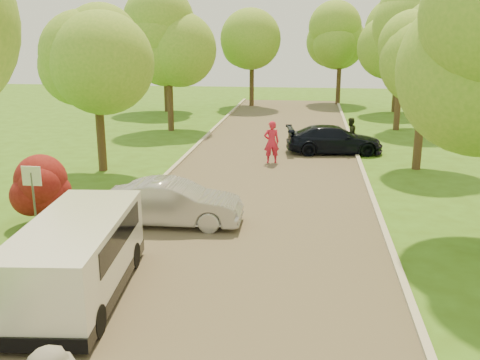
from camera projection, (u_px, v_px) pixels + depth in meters
The scene contains 19 objects.
ground at pixel (214, 329), 10.64m from camera, with size 100.00×100.00×0.00m, color #395F16.
road at pixel (255, 205), 18.29m from camera, with size 8.00×60.00×0.01m, color #4C4438.
curb_left at pixel (141, 199), 18.78m from camera, with size 0.18×60.00×0.12m, color #B2AD9E.
curb_right at pixel (376, 209), 17.76m from camera, with size 0.18×60.00×0.12m, color #B2AD9E.
street_sign at pixel (33, 188), 14.78m from camera, with size 0.55×0.06×2.17m.
red_shrub at pixel (43, 188), 16.40m from camera, with size 1.70×1.70×1.95m.
tree_l_midb at pixel (100, 62), 21.76m from camera, with size 4.30×4.20×6.62m.
tree_l_far at pixel (172, 38), 31.03m from camera, with size 4.92×4.80×7.79m.
tree_r_midb at pixel (431, 54), 21.91m from camera, with size 4.51×4.40×7.01m.
tree_r_far at pixel (408, 31), 31.14m from camera, with size 5.33×5.20×8.34m.
tree_bg_a at pixel (167, 39), 39.02m from camera, with size 5.12×5.00×7.72m.
tree_bg_b at pixel (403, 36), 38.74m from camera, with size 5.12×5.00×7.95m.
tree_bg_c at pixel (255, 42), 42.17m from camera, with size 4.92×4.80×7.33m.
tree_bg_d at pixel (343, 38), 43.13m from camera, with size 5.12×5.00×7.72m.
minivan at pixel (78, 257), 11.72m from camera, with size 2.35×4.99×1.80m.
silver_sedan at pixel (173, 203), 16.29m from camera, with size 1.46×4.20×1.38m, color #A4A4A9.
dark_sedan at pixel (334, 140), 26.13m from camera, with size 1.90×4.68×1.36m, color black.
person_striped at pixel (272, 142), 24.03m from camera, with size 0.70×0.46×1.93m, color red.
person_olive at pixel (350, 133), 27.07m from camera, with size 0.78×0.61×1.60m, color #282F1C.
Camera 1 is at (1.75, -9.33, 5.68)m, focal length 40.00 mm.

